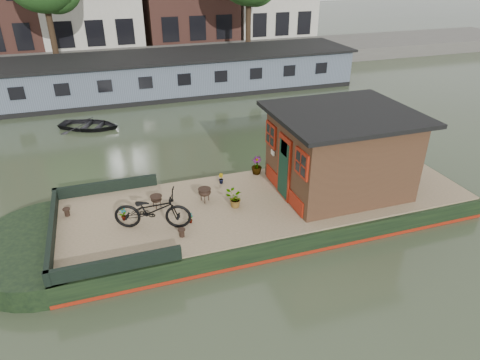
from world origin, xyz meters
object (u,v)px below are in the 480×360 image
object	(u,v)px
brazier_rear	(205,195)
potted_plant_a	(123,213)
cabin	(340,151)
dinghy	(89,122)
bicycle	(152,210)
brazier_front	(157,202)

from	to	relation	value
brazier_rear	potted_plant_a	bearing A→B (deg)	-173.67
potted_plant_a	cabin	bearing A→B (deg)	-1.60
cabin	dinghy	xyz separation A→B (m)	(-7.13, 9.47, -1.60)
potted_plant_a	dinghy	world-z (taller)	potted_plant_a
bicycle	potted_plant_a	bearing A→B (deg)	69.36
cabin	bicycle	xyz separation A→B (m)	(-5.61, -0.41, -0.71)
cabin	dinghy	world-z (taller)	cabin
dinghy	brazier_rear	bearing A→B (deg)	-134.80
bicycle	potted_plant_a	distance (m)	0.99
cabin	dinghy	distance (m)	11.96
brazier_front	dinghy	xyz separation A→B (m)	(-1.74, 8.95, -0.56)
brazier_rear	dinghy	size ratio (longest dim) A/B	0.16
bicycle	potted_plant_a	xyz separation A→B (m)	(-0.73, 0.59, -0.31)
brazier_front	dinghy	world-z (taller)	brazier_front
potted_plant_a	bicycle	bearing A→B (deg)	-39.13
brazier_front	brazier_rear	distance (m)	1.37
brazier_front	bicycle	bearing A→B (deg)	-103.11
brazier_front	brazier_rear	bearing A→B (deg)	-3.65
bicycle	potted_plant_a	world-z (taller)	bicycle
bicycle	brazier_rear	world-z (taller)	bicycle
cabin	brazier_front	world-z (taller)	cabin
bicycle	brazier_front	world-z (taller)	bicycle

